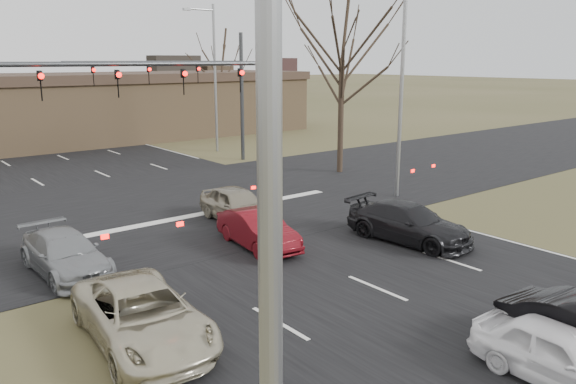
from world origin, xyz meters
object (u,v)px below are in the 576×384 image
(streetlight_right_far, at_px, (213,71))
(car_charcoal_sedan, at_px, (409,223))
(car_silver_suv, at_px, (143,315))
(car_white_sedan, at_px, (562,356))
(car_grey_ahead, at_px, (65,254))
(mast_arm_far, at_px, (203,82))
(streetlight_right_near, at_px, (399,77))
(building, at_px, (57,109))
(car_red_ahead, at_px, (258,229))
(car_silver_ahead, at_px, (237,205))
(streetlight_left, at_px, (290,170))
(mast_arm_near, at_px, (60,98))

(streetlight_right_far, distance_m, car_charcoal_sedan, 22.90)
(car_silver_suv, bearing_deg, car_white_sedan, -44.49)
(car_charcoal_sedan, relative_size, car_grey_ahead, 1.09)
(mast_arm_far, height_order, streetlight_right_near, streetlight_right_near)
(building, height_order, car_red_ahead, building)
(mast_arm_far, bearing_deg, car_white_sedan, -105.09)
(car_red_ahead, height_order, car_silver_ahead, car_silver_ahead)
(streetlight_left, relative_size, car_charcoal_sedan, 2.13)
(car_red_ahead, bearing_deg, car_charcoal_sedan, -25.39)
(mast_arm_near, xyz_separation_m, car_red_ahead, (4.73, -4.91, -4.43))
(streetlight_right_far, bearing_deg, car_grey_ahead, -132.50)
(mast_arm_near, xyz_separation_m, streetlight_left, (-3.59, -17.00, 0.51))
(mast_arm_near, distance_m, car_charcoal_sedan, 12.89)
(car_silver_suv, bearing_deg, car_red_ahead, 37.83)
(car_silver_suv, distance_m, car_grey_ahead, 5.50)
(car_charcoal_sedan, bearing_deg, car_silver_suv, 179.23)
(building, height_order, streetlight_left, streetlight_left)
(car_silver_suv, xyz_separation_m, car_white_sedan, (5.79, -6.80, -0.06))
(mast_arm_far, bearing_deg, car_silver_suv, -124.05)
(mast_arm_far, height_order, car_grey_ahead, mast_arm_far)
(mast_arm_far, distance_m, streetlight_right_far, 5.12)
(car_silver_ahead, bearing_deg, streetlight_left, -117.44)
(streetlight_left, bearing_deg, streetlight_right_near, 38.43)
(building, relative_size, car_silver_suv, 8.71)
(building, relative_size, car_white_sedan, 11.74)
(car_silver_suv, height_order, car_grey_ahead, car_silver_suv)
(car_silver_suv, distance_m, car_charcoal_sedan, 10.63)
(streetlight_right_near, relative_size, car_silver_suv, 2.06)
(mast_arm_far, xyz_separation_m, car_white_sedan, (-6.90, -25.57, -4.40))
(car_grey_ahead, height_order, car_silver_ahead, car_silver_ahead)
(streetlight_right_near, xyz_separation_m, car_silver_ahead, (-8.18, 1.08, -4.88))
(building, height_order, car_silver_suv, building)
(streetlight_right_near, relative_size, streetlight_right_far, 1.00)
(car_grey_ahead, bearing_deg, streetlight_right_near, -0.65)
(car_charcoal_sedan, bearing_deg, car_white_sedan, -127.80)
(mast_arm_far, height_order, car_white_sedan, mast_arm_far)
(car_silver_suv, bearing_deg, building, 80.97)
(building, distance_m, mast_arm_near, 26.14)
(streetlight_left, distance_m, streetlight_right_far, 35.92)
(car_silver_suv, relative_size, car_charcoal_sedan, 1.03)
(streetlight_left, bearing_deg, car_silver_suv, 74.25)
(streetlight_right_near, bearing_deg, car_white_sedan, -127.19)
(car_white_sedan, bearing_deg, car_grey_ahead, 115.88)
(mast_arm_far, height_order, streetlight_right_far, streetlight_right_far)
(mast_arm_far, xyz_separation_m, car_charcoal_sedan, (-2.10, -17.75, -4.34))
(streetlight_right_near, bearing_deg, car_silver_suv, -159.37)
(mast_arm_near, distance_m, streetlight_left, 17.38)
(streetlight_left, distance_m, car_silver_ahead, 18.46)
(car_white_sedan, bearing_deg, mast_arm_near, 106.86)
(car_white_sedan, distance_m, car_charcoal_sedan, 9.17)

